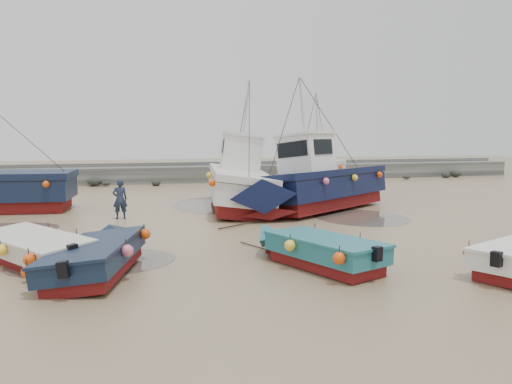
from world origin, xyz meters
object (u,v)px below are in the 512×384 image
Objects in this scene: cabin_boat_1 at (235,181)px; person at (121,219)px; dinghy_2 at (315,245)px; cabin_boat_2 at (316,183)px; dinghy_1 at (101,251)px; dinghy_0 at (29,244)px; cabin_boat_3 at (318,169)px.

person is at bearing -151.01° from cabin_boat_1.
dinghy_2 is 0.55× the size of cabin_boat_2.
dinghy_1 is 12.13m from cabin_boat_1.
cabin_boat_1 is 1.12× the size of cabin_boat_2.
cabin_boat_1 and cabin_boat_2 have the same top height.
dinghy_0 is at bearing 140.84° from dinghy_2.
cabin_boat_3 is at bearing 11.68° from dinghy_0.
dinghy_0 is 0.69× the size of cabin_boat_3.
cabin_boat_1 is 1.36× the size of cabin_boat_3.
dinghy_0 is 7.45m from person.
dinghy_0 is at bearing -95.75° from cabin_boat_3.
person is at bearing 36.50° from dinghy_0.
cabin_boat_3 reaches higher than dinghy_1.
cabin_boat_3 is at bearing 45.35° from dinghy_2.
cabin_boat_1 is (0.53, 11.40, 0.75)m from dinghy_2.
dinghy_2 is 10.64m from person.
cabin_boat_2 is 5.85× the size of person.
cabin_boat_1 is at bearing 14.67° from dinghy_0.
cabin_boat_3 reaches higher than dinghy_2.
cabin_boat_1 is 4.03m from cabin_boat_2.
cabin_boat_3 is 4.81× the size of person.
dinghy_0 reaches higher than person.
dinghy_2 reaches higher than person.
cabin_boat_2 is 9.16m from cabin_boat_3.
person is (-12.50, -8.13, -1.36)m from cabin_boat_3.
dinghy_0 is 3.34× the size of person.
dinghy_1 and dinghy_2 have the same top height.
dinghy_0 is 0.51× the size of cabin_boat_1.
person is at bearing -107.82° from cabin_boat_3.
dinghy_2 is at bearing 124.52° from cabin_boat_2.
dinghy_0 is 0.91× the size of dinghy_1.
cabin_boat_3 is at bearing 67.16° from dinghy_1.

